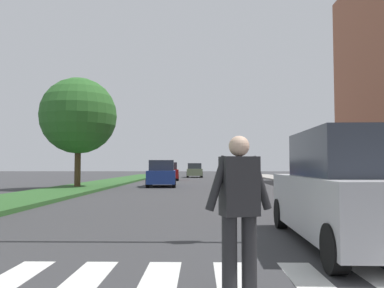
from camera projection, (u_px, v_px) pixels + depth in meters
name	position (u px, v px, depth m)	size (l,w,h in m)	color
ground_plane	(206.00, 186.00, 26.55)	(140.00, 140.00, 0.00)	#38383A
crosswalk	(236.00, 286.00, 4.47)	(5.85, 2.20, 0.01)	silver
median_strip	(89.00, 186.00, 24.70)	(3.28, 64.00, 0.15)	#2D5B28
tree_far	(78.00, 116.00, 23.47)	(4.54, 4.54, 6.48)	#4C3823
sidewalk_right	(333.00, 187.00, 24.41)	(3.00, 64.00, 0.15)	#9E9991
traffic_light_gantry	(50.00, 13.00, 7.70)	(9.16, 0.30, 6.00)	gold
pedestrian_performer	(239.00, 208.00, 4.11)	(0.74, 0.34, 1.69)	#262628
suv_crossing	(352.00, 191.00, 6.77)	(2.05, 4.64, 1.97)	#B7B7BC
sedan_midblock	(162.00, 174.00, 25.95)	(2.08, 4.19, 1.73)	navy
sedan_distant	(168.00, 172.00, 37.06)	(2.26, 4.24, 1.69)	maroon
sedan_far_horizon	(195.00, 171.00, 46.49)	(1.92, 4.36, 1.66)	gray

